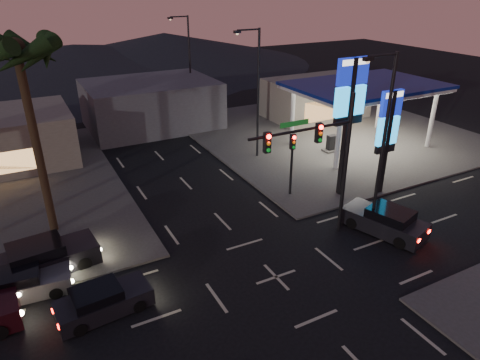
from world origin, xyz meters
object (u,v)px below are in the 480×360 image
gas_station (365,88)px  car_lane_b_mid (44,258)px  pylon_sign_tall (350,101)px  traffic_signal_mast (322,150)px  pylon_sign_short (388,127)px  suv_station (385,221)px  car_lane_a_front (103,301)px  car_lane_b_front (23,284)px

gas_station → car_lane_b_mid: bearing=-166.3°
car_lane_b_mid → gas_station: bearing=13.7°
pylon_sign_tall → traffic_signal_mast: 6.02m
gas_station → traffic_signal_mast: size_ratio=1.53×
car_lane_b_mid → pylon_sign_tall: bearing=-0.7°
pylon_sign_short → suv_station: 6.49m
pylon_sign_tall → car_lane_a_front: 17.86m
pylon_sign_short → car_lane_b_mid: (-20.81, 1.23, -3.90)m
gas_station → suv_station: (-8.37, -11.40, -4.36)m
suv_station → pylon_sign_short: bearing=49.2°
pylon_sign_tall → car_lane_b_front: size_ratio=2.13×
gas_station → suv_station: bearing=-126.3°
traffic_signal_mast → suv_station: (3.87, -1.39, -4.51)m
gas_station → car_lane_b_front: 28.29m
gas_station → suv_station: 14.80m
car_lane_b_front → car_lane_b_mid: bearing=54.7°
pylon_sign_short → car_lane_b_front: bearing=-179.4°
traffic_signal_mast → suv_station: bearing=-19.7°
pylon_sign_tall → suv_station: size_ratio=1.81×
gas_station → suv_station: gas_station is taller
car_lane_a_front → car_lane_b_front: (-2.95, 2.85, 0.01)m
traffic_signal_mast → car_lane_b_mid: size_ratio=1.55×
car_lane_b_front → suv_station: bearing=-11.2°
car_lane_b_mid → suv_station: car_lane_b_mid is taller
pylon_sign_tall → pylon_sign_short: 3.20m
gas_station → car_lane_a_front: gas_station is taller
traffic_signal_mast → car_lane_a_front: size_ratio=1.91×
gas_station → car_lane_b_mid: 26.91m
pylon_sign_tall → pylon_sign_short: bearing=-21.8°
car_lane_a_front → car_lane_b_front: car_lane_b_front is taller
car_lane_b_mid → car_lane_b_front: bearing=-125.3°
suv_station → traffic_signal_mast: bearing=160.3°
car_lane_b_front → pylon_sign_tall: bearing=3.7°
car_lane_a_front → suv_station: (15.52, -0.82, 0.10)m
pylon_sign_tall → pylon_sign_short: (2.50, -1.00, -1.74)m
car_lane_a_front → suv_station: bearing=-3.0°
gas_station → pylon_sign_tall: pylon_sign_tall is taller
pylon_sign_tall → pylon_sign_short: pylon_sign_tall is taller
car_lane_a_front → suv_station: suv_station is taller
gas_station → pylon_sign_short: size_ratio=1.74×
pylon_sign_short → suv_station: size_ratio=1.41×
pylon_sign_short → traffic_signal_mast: traffic_signal_mast is taller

